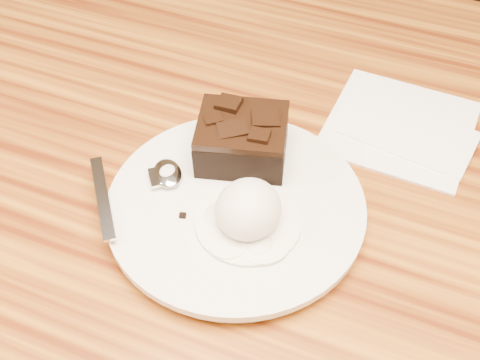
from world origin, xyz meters
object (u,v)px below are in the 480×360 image
at_px(napkin, 400,126).
at_px(plate, 236,209).
at_px(spoon, 168,174).
at_px(dining_table, 234,333).
at_px(brownie, 242,142).
at_px(ice_cream_scoop, 248,209).

bearing_deg(napkin, plate, -122.73).
height_order(plate, spoon, spoon).
xyz_separation_m(dining_table, brownie, (0.02, -0.01, 0.41)).
bearing_deg(ice_cream_scoop, napkin, 64.29).
bearing_deg(ice_cream_scoop, brownie, 116.14).
height_order(dining_table, ice_cream_scoop, ice_cream_scoop).
distance_m(dining_table, brownie, 0.41).
bearing_deg(plate, brownie, 106.96).
distance_m(ice_cream_scoop, napkin, 0.22).
bearing_deg(napkin, dining_table, -143.78).
bearing_deg(plate, ice_cream_scoop, -43.32).
xyz_separation_m(spoon, napkin, (0.19, 0.18, -0.02)).
distance_m(plate, spoon, 0.07).
distance_m(brownie, napkin, 0.18).
bearing_deg(brownie, plate, -73.04).
bearing_deg(spoon, ice_cream_scoop, -51.95).
height_order(brownie, spoon, brownie).
xyz_separation_m(dining_table, napkin, (0.15, 0.11, 0.38)).
relative_size(brownie, napkin, 0.56).
bearing_deg(dining_table, napkin, 36.22).
xyz_separation_m(plate, brownie, (-0.02, 0.06, 0.03)).
xyz_separation_m(brownie, spoon, (-0.05, -0.05, -0.02)).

